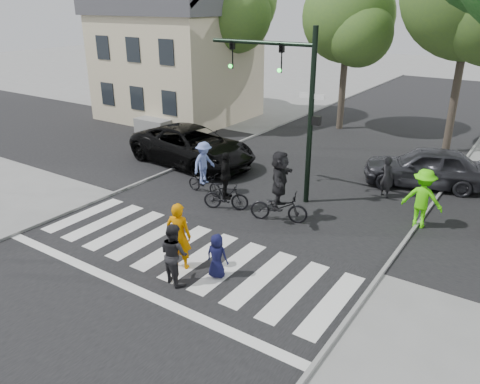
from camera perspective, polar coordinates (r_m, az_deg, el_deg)
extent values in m
plane|color=gray|center=(13.02, -9.37, -8.99)|extent=(120.00, 120.00, 0.00)
cube|color=black|center=(16.55, 2.45, -1.63)|extent=(10.00, 70.00, 0.01)
cube|color=black|center=(18.98, 7.22, 1.41)|extent=(70.00, 10.00, 0.01)
cube|color=gray|center=(19.45, -10.31, 1.88)|extent=(0.10, 70.00, 0.10)
cube|color=gray|center=(14.80, 19.39, -5.79)|extent=(0.10, 70.00, 0.10)
cube|color=silver|center=(16.66, -18.43, -2.64)|extent=(0.55, 3.00, 0.01)
cube|color=silver|center=(15.93, -16.19, -3.52)|extent=(0.55, 3.00, 0.01)
cube|color=silver|center=(15.23, -13.73, -4.47)|extent=(0.55, 3.00, 0.01)
cube|color=silver|center=(14.57, -11.04, -5.51)|extent=(0.55, 3.00, 0.01)
cube|color=silver|center=(13.95, -8.09, -6.63)|extent=(0.55, 3.00, 0.01)
cube|color=silver|center=(13.37, -4.85, -7.83)|extent=(0.55, 3.00, 0.01)
cube|color=silver|center=(12.84, -1.32, -9.10)|extent=(0.55, 3.00, 0.01)
cube|color=silver|center=(12.37, 2.53, -10.44)|extent=(0.55, 3.00, 0.01)
cube|color=silver|center=(11.97, 6.69, -11.83)|extent=(0.55, 3.00, 0.01)
cube|color=silver|center=(11.64, 11.16, -13.23)|extent=(0.55, 3.00, 0.01)
cube|color=silver|center=(12.32, -13.23, -11.24)|extent=(10.00, 0.30, 0.01)
cylinder|color=black|center=(16.06, 8.59, 8.69)|extent=(0.18, 0.18, 6.00)
cylinder|color=black|center=(16.64, 2.59, 17.75)|extent=(4.00, 0.14, 0.14)
imported|color=black|center=(16.28, 5.05, 16.00)|extent=(0.16, 0.20, 1.00)
sphere|color=#19E533|center=(16.22, 4.79, 14.56)|extent=(0.14, 0.14, 0.14)
imported|color=black|center=(17.33, -0.96, 16.45)|extent=(0.16, 0.20, 1.00)
sphere|color=#19E533|center=(17.28, -1.19, 15.09)|extent=(0.14, 0.14, 0.14)
cube|color=black|center=(15.97, 9.31, 8.57)|extent=(0.28, 0.18, 0.30)
cube|color=#FF660C|center=(15.92, 9.67, 8.51)|extent=(0.02, 0.14, 0.20)
cube|color=white|center=(15.90, 8.76, 11.49)|extent=(0.90, 0.04, 0.18)
cylinder|color=brown|center=(32.79, -8.41, 15.44)|extent=(0.36, 0.36, 5.95)
sphere|color=#43672C|center=(32.58, -8.76, 21.38)|extent=(5.20, 5.20, 5.20)
sphere|color=#43672C|center=(31.33, -8.19, 19.83)|extent=(3.64, 3.64, 3.64)
cylinder|color=brown|center=(29.25, -1.54, 15.36)|extent=(0.36, 0.36, 6.44)
sphere|color=#43672C|center=(27.68, -0.63, 20.71)|extent=(4.06, 4.06, 4.06)
cylinder|color=brown|center=(26.91, 12.47, 13.37)|extent=(0.36, 0.36, 5.60)
sphere|color=#43672C|center=(26.64, 13.07, 20.17)|extent=(4.80, 4.80, 4.80)
sphere|color=#43672C|center=(25.66, 14.37, 18.21)|extent=(3.36, 3.36, 3.36)
cylinder|color=brown|center=(23.98, 24.98, 12.21)|extent=(0.36, 0.36, 6.72)
cube|color=beige|center=(29.50, -7.62, 14.80)|extent=(8.00, 7.00, 6.00)
cube|color=#47474C|center=(29.27, -8.00, 21.80)|extent=(8.40, 7.40, 1.20)
cube|color=black|center=(28.96, -15.83, 11.44)|extent=(1.00, 0.06, 1.30)
cube|color=black|center=(28.62, -16.39, 16.54)|extent=(1.00, 0.06, 1.30)
cube|color=black|center=(27.20, -12.45, 11.10)|extent=(1.00, 0.06, 1.30)
cube|color=black|center=(26.84, -12.92, 16.55)|extent=(1.00, 0.06, 1.30)
cube|color=black|center=(25.54, -8.63, 10.67)|extent=(1.00, 0.06, 1.30)
cube|color=black|center=(25.16, -8.98, 16.48)|extent=(1.00, 0.06, 1.30)
cube|color=gray|center=(26.23, -10.35, 7.95)|extent=(2.00, 1.20, 0.80)
imported|color=#D27600|center=(12.51, -7.45, -5.33)|extent=(0.79, 0.63, 1.88)
imported|color=#101136|center=(12.16, -2.83, -7.79)|extent=(0.65, 0.47, 1.21)
imported|color=black|center=(11.94, -8.05, -7.46)|extent=(0.93, 0.80, 1.63)
imported|color=black|center=(17.46, -4.33, 1.09)|extent=(1.61, 0.65, 0.83)
imported|color=#667ABF|center=(17.19, -4.40, 3.55)|extent=(0.66, 1.06, 1.59)
imported|color=black|center=(16.06, -1.72, -0.58)|extent=(1.61, 1.04, 0.94)
imported|color=black|center=(15.78, -1.75, 1.99)|extent=(0.75, 1.03, 1.63)
imported|color=black|center=(15.24, 4.76, -1.83)|extent=(2.00, 1.24, 0.99)
imported|color=black|center=(14.88, 4.87, 1.50)|extent=(1.10, 1.84, 1.90)
imported|color=black|center=(20.64, -5.84, 5.59)|extent=(6.26, 3.46, 1.66)
imported|color=#323238|center=(19.40, 21.76, 2.87)|extent=(4.96, 3.15, 1.57)
imported|color=#54FB0C|center=(15.71, 21.36, -0.75)|extent=(1.28, 0.77, 1.93)
imported|color=black|center=(17.82, 17.45, 1.75)|extent=(0.66, 0.56, 1.54)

